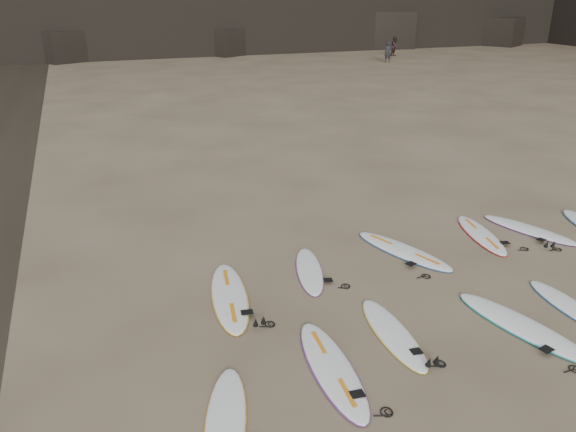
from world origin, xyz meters
The scene contains 13 objects.
ground centered at (0.00, 0.00, 0.00)m, with size 240.00×240.00×0.00m, color #897559.
surfboard_0 centered at (-3.94, -0.86, 0.04)m, with size 0.56×2.33×0.08m, color white.
surfboard_1 centered at (-2.03, -0.33, 0.05)m, with size 0.65×2.69×0.10m, color white.
surfboard_2 centered at (-0.60, 0.20, 0.04)m, with size 0.57×2.37×0.09m, color white.
surfboard_3 centered at (1.70, -0.44, 0.05)m, with size 0.67×2.78×0.10m, color white.
surfboard_4 centered at (3.06, -0.25, 0.04)m, with size 0.53×2.22×0.08m, color white.
surfboard_5 centered at (-2.98, 2.47, 0.05)m, with size 0.67×2.80×0.10m, color white.
surfboard_6 centered at (-1.07, 2.92, 0.04)m, with size 0.53×2.22×0.08m, color white.
surfboard_7 centered at (1.36, 3.05, 0.05)m, with size 0.65×2.72×0.10m, color white.
surfboard_8 centered at (3.66, 3.18, 0.04)m, with size 0.59×2.46×0.09m, color white.
surfboard_9 centered at (5.00, 3.00, 0.05)m, with size 0.60×2.51×0.09m, color white.
person_a centered at (19.31, 34.86, 0.83)m, with size 0.60×0.40×1.66m, color black.
person_b centered at (22.29, 38.82, 0.85)m, with size 0.82×0.64×1.69m, color black.
Camera 1 is at (-5.32, -7.04, 5.72)m, focal length 35.00 mm.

